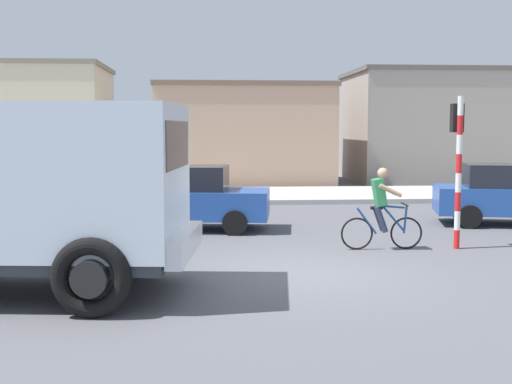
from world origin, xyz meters
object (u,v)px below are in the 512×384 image
car_far_side (187,197)px  cyclist (381,209)px  truck_foreground (10,186)px  pedestrian_near_kerb (174,189)px  traffic_light_pole (458,151)px  car_white_mid (87,190)px

car_far_side → cyclist: bearing=-36.6°
truck_foreground → pedestrian_near_kerb: truck_foreground is taller
truck_foreground → traffic_light_pole: size_ratio=1.77×
cyclist → car_far_side: bearing=143.4°
traffic_light_pole → truck_foreground: bearing=-158.5°
truck_foreground → car_far_side: bearing=68.3°
car_white_mid → traffic_light_pole: bearing=-31.3°
truck_foreground → traffic_light_pole: bearing=21.5°
car_white_mid → pedestrian_near_kerb: pedestrian_near_kerb is taller
car_white_mid → car_far_side: size_ratio=0.98×
car_white_mid → pedestrian_near_kerb: size_ratio=2.54×
cyclist → pedestrian_near_kerb: size_ratio=1.07×
truck_foreground → traffic_light_pole: traffic_light_pole is taller
car_white_mid → cyclist: bearing=-37.1°
truck_foreground → car_far_side: 6.80m
truck_foreground → pedestrian_near_kerb: 8.52m
cyclist → car_white_mid: 8.76m
car_far_side → pedestrian_near_kerb: bearing=102.0°
truck_foreground → pedestrian_near_kerb: (2.08, 8.22, -0.82)m
traffic_light_pole → cyclist: bearing=-178.2°
traffic_light_pole → car_white_mid: size_ratio=0.78×
traffic_light_pole → car_far_side: 6.62m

